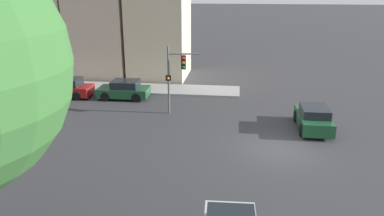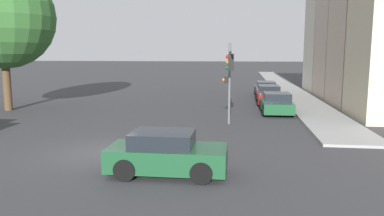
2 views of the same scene
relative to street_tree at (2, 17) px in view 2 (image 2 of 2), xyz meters
name	(u,v)px [view 2 (image 2 of 2)]	position (x,y,z in m)	size (l,w,h in m)	color
ground_plane	(100,153)	(10.55, -9.97, -6.44)	(300.00, 300.00, 0.00)	#333335
sidewalk_strip	(282,85)	(21.34, 22.13, -6.38)	(3.03, 60.00, 0.13)	gray
rowhouse_backdrop	(368,26)	(26.41, 8.22, -0.26)	(7.51, 22.12, 12.54)	beige
street_tree	(2,17)	(0.00, 0.00, 0.00)	(7.06, 7.06, 9.98)	#4C3823
traffic_signal	(229,72)	(15.61, -3.62, -3.44)	(0.67, 2.16, 4.59)	#515456
crossing_car_0	(166,154)	(13.79, -12.32, -5.74)	(3.97, 1.89, 1.46)	#194728
parked_car_0	(276,104)	(18.64, 0.94, -5.76)	(2.08, 3.87, 1.41)	#194728
parked_car_1	(269,95)	(18.47, 5.60, -5.74)	(1.89, 4.15, 1.49)	maroon
parked_car_2	(266,89)	(18.58, 10.78, -5.76)	(1.97, 4.64, 1.40)	#4C5156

